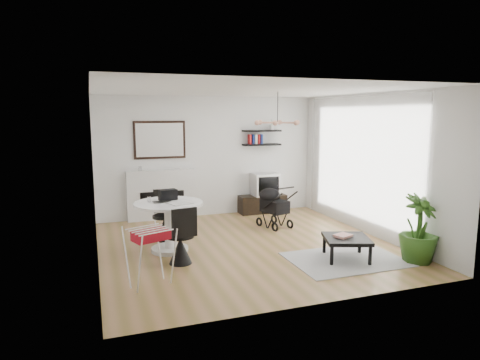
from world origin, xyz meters
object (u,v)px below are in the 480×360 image
object	(u,v)px
fireplace	(162,189)
coffee_table	(347,240)
dining_table	(169,219)
tv_console	(262,204)
drying_rack	(150,256)
crt_tv	(265,184)
stroller	(273,208)
potted_plant	(419,229)

from	to	relation	value
fireplace	coffee_table	xyz separation A→B (m)	(2.36, -3.62, -0.36)
dining_table	tv_console	bearing A→B (deg)	39.78
drying_rack	coffee_table	xyz separation A→B (m)	(3.10, 0.04, -0.10)
crt_tv	dining_table	world-z (taller)	crt_tv
stroller	coffee_table	world-z (taller)	stroller
dining_table	fireplace	bearing A→B (deg)	83.99
fireplace	potted_plant	bearing A→B (deg)	-50.69
crt_tv	potted_plant	bearing A→B (deg)	-76.37
fireplace	tv_console	distance (m)	2.39
crt_tv	dining_table	distance (m)	3.39
fireplace	crt_tv	world-z (taller)	fireplace
stroller	potted_plant	bearing A→B (deg)	-80.75
tv_console	fireplace	bearing A→B (deg)	176.86
coffee_table	potted_plant	distance (m)	1.12
drying_rack	crt_tv	bearing A→B (deg)	27.95
coffee_table	potted_plant	size ratio (longest dim) A/B	0.82
fireplace	drying_rack	bearing A→B (deg)	-101.44
tv_console	dining_table	distance (m)	3.37
stroller	fireplace	bearing A→B (deg)	130.39
fireplace	potted_plant	world-z (taller)	fireplace
crt_tv	drying_rack	bearing A→B (deg)	-131.54
dining_table	coffee_table	xyz separation A→B (m)	(2.60, -1.35, -0.23)
potted_plant	stroller	bearing A→B (deg)	115.28
stroller	tv_console	bearing A→B (deg)	61.61
dining_table	coffee_table	bearing A→B (deg)	-27.43
fireplace	potted_plant	size ratio (longest dim) A/B	2.02
coffee_table	dining_table	bearing A→B (deg)	152.57
stroller	drying_rack	bearing A→B (deg)	-156.76
fireplace	coffee_table	world-z (taller)	fireplace
crt_tv	coffee_table	world-z (taller)	crt_tv
tv_console	potted_plant	world-z (taller)	potted_plant
tv_console	crt_tv	world-z (taller)	crt_tv
coffee_table	fireplace	bearing A→B (deg)	123.06
tv_console	stroller	bearing A→B (deg)	-102.37
crt_tv	dining_table	xyz separation A→B (m)	(-2.63, -2.14, -0.12)
tv_console	drying_rack	xyz separation A→B (m)	(-3.08, -3.54, 0.21)
fireplace	tv_console	size ratio (longest dim) A/B	1.94
drying_rack	potted_plant	xyz separation A→B (m)	(4.09, -0.42, 0.11)
coffee_table	stroller	bearing A→B (deg)	97.38
fireplace	stroller	size ratio (longest dim) A/B	2.43
fireplace	potted_plant	distance (m)	5.29
drying_rack	stroller	distance (m)	3.63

